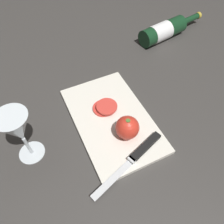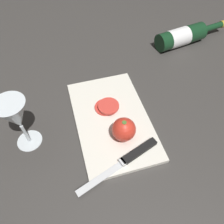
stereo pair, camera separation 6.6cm
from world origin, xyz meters
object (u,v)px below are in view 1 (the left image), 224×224
whole_tomato (127,128)px  wine_glass (18,130)px  tomato_slice_stack_near (105,107)px  wine_bottle (164,31)px  knife (140,151)px

whole_tomato → wine_glass: bearing=-104.3°
whole_tomato → tomato_slice_stack_near: size_ratio=0.91×
whole_tomato → tomato_slice_stack_near: (-0.11, -0.02, -0.03)m
wine_bottle → knife: bearing=-40.0°
knife → whole_tomato: bearing=-104.4°
tomato_slice_stack_near → knife: bearing=7.7°
whole_tomato → knife: (0.07, 0.01, -0.03)m
wine_bottle → whole_tomato: whole_tomato is taller
whole_tomato → knife: whole_tomato is taller
tomato_slice_stack_near → wine_bottle: bearing=123.5°
knife → tomato_slice_stack_near: bearing=-101.4°
whole_tomato → tomato_slice_stack_near: bearing=-170.5°
wine_glass → tomato_slice_stack_near: size_ratio=2.26×
wine_bottle → whole_tomato: size_ratio=4.86×
wine_glass → knife: 0.32m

